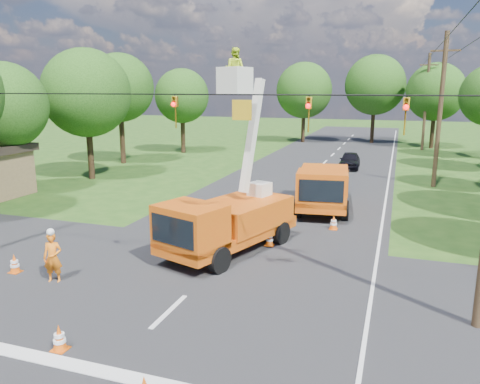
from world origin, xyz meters
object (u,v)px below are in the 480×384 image
(tree_left_c, at_px, (3,106))
(tree_left_d, at_px, (86,93))
(ground_worker, at_px, (53,258))
(pole_right_mid, at_px, (440,110))
(bucket_truck, at_px, (227,213))
(tree_far_a, at_px, (304,90))
(traffic_cone_7, at_px, (340,196))
(second_truck, at_px, (323,187))
(distant_car, at_px, (350,160))
(pole_right_far, at_px, (426,101))
(traffic_cone_2, at_px, (270,238))
(tree_left_e, at_px, (120,88))
(traffic_cone_3, at_px, (334,222))
(traffic_cone_4, at_px, (15,264))
(tree_far_b, at_px, (375,85))
(traffic_cone_0, at_px, (59,338))
(tree_far_c, at_px, (436,92))
(tree_left_f, at_px, (182,96))

(tree_left_c, bearing_deg, tree_left_d, 75.96)
(ground_worker, height_order, pole_right_mid, pole_right_mid)
(bucket_truck, height_order, tree_far_a, tree_far_a)
(traffic_cone_7, height_order, tree_far_a, tree_far_a)
(second_truck, height_order, distant_car, second_truck)
(pole_right_far, bearing_deg, pole_right_mid, -90.00)
(bucket_truck, distance_m, distant_car, 22.31)
(distant_car, bearing_deg, tree_far_a, 110.67)
(second_truck, distance_m, pole_right_far, 29.51)
(traffic_cone_2, height_order, tree_left_d, tree_left_d)
(traffic_cone_7, height_order, pole_right_far, pole_right_far)
(distant_car, distance_m, tree_left_e, 20.36)
(distant_car, bearing_deg, second_truck, -92.21)
(traffic_cone_2, xyz_separation_m, traffic_cone_3, (2.22, 3.22, 0.00))
(traffic_cone_4, height_order, tree_far_b, tree_far_b)
(ground_worker, xyz_separation_m, traffic_cone_4, (-1.88, 0.19, -0.52))
(distant_car, distance_m, traffic_cone_3, 17.69)
(traffic_cone_0, bearing_deg, traffic_cone_4, 143.48)
(bucket_truck, bearing_deg, tree_far_a, 115.87)
(bucket_truck, xyz_separation_m, second_truck, (2.55, 7.96, -0.37))
(second_truck, bearing_deg, distant_car, 83.11)
(second_truck, distance_m, tree_far_c, 31.79)
(traffic_cone_0, distance_m, pole_right_mid, 27.15)
(pole_right_mid, relative_size, tree_left_e, 1.06)
(traffic_cone_2, height_order, traffic_cone_4, same)
(bucket_truck, height_order, tree_left_d, tree_left_d)
(traffic_cone_0, bearing_deg, tree_left_d, 124.09)
(pole_right_mid, bearing_deg, tree_left_e, 175.48)
(traffic_cone_2, xyz_separation_m, tree_left_e, (-18.05, 17.31, 6.13))
(bucket_truck, bearing_deg, pole_right_far, 95.58)
(traffic_cone_0, xyz_separation_m, pole_right_mid, (10.15, 24.73, 4.75))
(bucket_truck, height_order, traffic_cone_2, bucket_truck)
(traffic_cone_0, xyz_separation_m, tree_left_c, (-14.85, 13.73, 5.08))
(tree_far_c, bearing_deg, tree_far_a, 176.05)
(traffic_cone_2, relative_size, tree_left_d, 0.08)
(traffic_cone_3, distance_m, traffic_cone_4, 13.49)
(traffic_cone_3, height_order, tree_left_e, tree_left_e)
(distant_car, height_order, tree_left_f, tree_left_f)
(traffic_cone_2, relative_size, tree_far_a, 0.07)
(tree_left_f, height_order, tree_far_a, tree_far_a)
(traffic_cone_4, distance_m, tree_left_d, 19.00)
(tree_left_e, bearing_deg, tree_far_b, 49.28)
(bucket_truck, height_order, tree_left_f, tree_left_f)
(ground_worker, xyz_separation_m, tree_left_c, (-11.76, 10.24, 4.56))
(traffic_cone_3, bearing_deg, traffic_cone_0, -112.04)
(second_truck, distance_m, tree_left_c, 19.49)
(distant_car, height_order, tree_far_c, tree_far_c)
(ground_worker, distance_m, pole_right_far, 43.52)
(tree_far_a, bearing_deg, traffic_cone_2, -80.74)
(ground_worker, height_order, traffic_cone_3, ground_worker)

